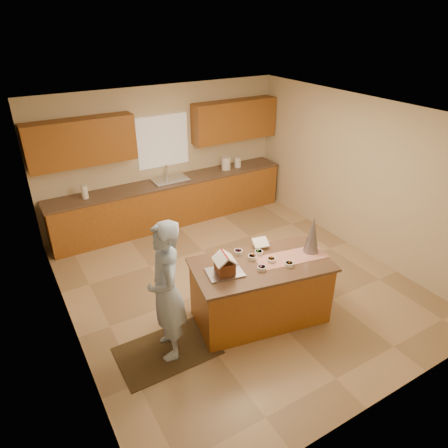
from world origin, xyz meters
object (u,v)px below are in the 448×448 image
at_px(gingerbread_house, 225,265).
at_px(tinsel_tree, 312,234).
at_px(island_base, 260,292).
at_px(boy, 166,292).

bearing_deg(gingerbread_house, tinsel_tree, -6.41).
height_order(island_base, gingerbread_house, gingerbread_house).
bearing_deg(boy, island_base, 99.73).
distance_m(island_base, tinsel_tree, 1.08).
xyz_separation_m(island_base, boy, (-1.36, 0.05, 0.50)).
xyz_separation_m(island_base, gingerbread_house, (-0.54, 0.05, 0.60)).
bearing_deg(gingerbread_house, boy, -179.70).
bearing_deg(tinsel_tree, boy, 176.14).
relative_size(tinsel_tree, boy, 0.29).
height_order(tinsel_tree, boy, boy).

